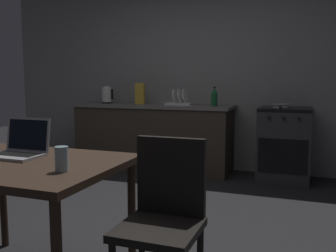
{
  "coord_description": "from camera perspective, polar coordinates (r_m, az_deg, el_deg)",
  "views": [
    {
      "loc": [
        1.43,
        -2.62,
        1.2
      ],
      "look_at": [
        0.2,
        0.7,
        0.77
      ],
      "focal_mm": 40.05,
      "sensor_mm": 36.0,
      "label": 1
    }
  ],
  "objects": [
    {
      "name": "frying_pan",
      "position": [
        4.64,
        16.86,
        3.0
      ],
      "size": [
        0.22,
        0.39,
        0.05
      ],
      "color": "gray",
      "rests_on": "stove_oven"
    },
    {
      "name": "stove_oven",
      "position": [
        4.72,
        17.26,
        -2.67
      ],
      "size": [
        0.6,
        0.62,
        0.89
      ],
      "color": "#2D2D30",
      "rests_on": "ground_plane"
    },
    {
      "name": "laptop",
      "position": [
        2.44,
        -21.74,
        -3.22
      ],
      "size": [
        0.32,
        0.26,
        0.23
      ],
      "rotation": [
        0.0,
        0.0,
        -0.08
      ],
      "color": "#99999E",
      "rests_on": "dining_table"
    },
    {
      "name": "bottle",
      "position": [
        4.73,
        7.06,
        4.39
      ],
      "size": [
        0.08,
        0.08,
        0.24
      ],
      "color": "#19592D",
      "rests_on": "kitchen_counter"
    },
    {
      "name": "ground_plane",
      "position": [
        3.22,
        -7.99,
        -15.08
      ],
      "size": [
        12.0,
        12.0,
        0.0
      ],
      "primitive_type": "plane",
      "color": "black"
    },
    {
      "name": "back_wall",
      "position": [
        5.13,
        7.62,
        8.11
      ],
      "size": [
        6.4,
        0.1,
        2.63
      ],
      "primitive_type": "cube",
      "color": "gray",
      "rests_on": "ground_plane"
    },
    {
      "name": "dish_rack",
      "position": [
        4.91,
        1.84,
        3.76
      ],
      "size": [
        0.34,
        0.26,
        0.21
      ],
      "color": "silver",
      "rests_on": "kitchen_counter"
    },
    {
      "name": "dining_table",
      "position": [
        2.32,
        -21.46,
        -6.81
      ],
      "size": [
        1.15,
        0.87,
        0.75
      ],
      "color": "#332319",
      "rests_on": "ground_plane"
    },
    {
      "name": "drinking_glass",
      "position": [
        1.96,
        -15.88,
        -4.86
      ],
      "size": [
        0.07,
        0.07,
        0.13
      ],
      "color": "#99B7C6",
      "rests_on": "dining_table"
    },
    {
      "name": "kitchen_counter",
      "position": [
        5.1,
        -2.26,
        -1.64
      ],
      "size": [
        2.16,
        0.64,
        0.89
      ],
      "color": "#382D23",
      "rests_on": "ground_plane"
    },
    {
      "name": "cereal_box",
      "position": [
        5.14,
        -4.3,
        4.95
      ],
      "size": [
        0.13,
        0.05,
        0.28
      ],
      "color": "gold",
      "rests_on": "kitchen_counter"
    },
    {
      "name": "electric_kettle",
      "position": [
        5.35,
        -9.28,
        4.64
      ],
      "size": [
        0.17,
        0.15,
        0.24
      ],
      "color": "black",
      "rests_on": "kitchen_counter"
    },
    {
      "name": "chair",
      "position": [
        1.98,
        -0.61,
        -13.08
      ],
      "size": [
        0.4,
        0.4,
        0.91
      ],
      "rotation": [
        0.0,
        0.0,
        0.16
      ],
      "color": "black",
      "rests_on": "ground_plane"
    }
  ]
}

